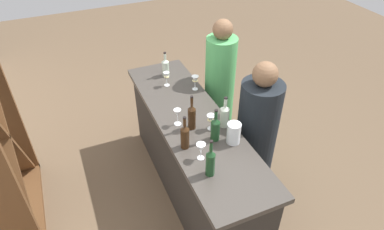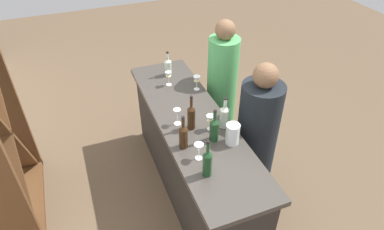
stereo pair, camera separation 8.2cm
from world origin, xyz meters
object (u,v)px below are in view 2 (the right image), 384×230
(wine_bottle_center_amber_brown, at_px, (183,136))
(wine_bottle_far_right_clear_pale, at_px, (168,66))
(wine_bottle_leftmost_olive_green, at_px, (207,162))
(wine_glass_far_left, at_px, (199,149))
(person_left_guest, at_px, (256,139))
(wine_glass_near_right, at_px, (168,76))
(person_center_guest, at_px, (221,94))
(wine_bottle_rightmost_amber_brown, at_px, (191,116))
(wine_glass_far_center, at_px, (177,113))
(wine_glass_near_center, at_px, (210,120))
(wine_bottle_second_right_clear_pale, at_px, (224,116))
(wine_glass_near_left, at_px, (197,80))
(wine_rack, at_px, (0,135))
(water_pitcher, at_px, (233,134))
(wine_bottle_second_left_olive_green, at_px, (214,129))

(wine_bottle_center_amber_brown, xyz_separation_m, wine_bottle_far_right_clear_pale, (1.16, -0.25, -0.01))
(wine_bottle_leftmost_olive_green, bearing_deg, wine_glass_far_left, -1.66)
(person_left_guest, bearing_deg, wine_glass_near_right, -48.50)
(wine_bottle_center_amber_brown, distance_m, person_center_guest, 1.20)
(wine_bottle_rightmost_amber_brown, distance_m, wine_glass_far_center, 0.14)
(wine_bottle_leftmost_olive_green, xyz_separation_m, wine_bottle_far_right_clear_pale, (1.52, -0.19, -0.02))
(person_center_guest, bearing_deg, wine_bottle_rightmost_amber_brown, 25.84)
(wine_bottle_far_right_clear_pale, height_order, wine_glass_near_center, wine_bottle_far_right_clear_pale)
(wine_glass_near_center, bearing_deg, wine_bottle_second_right_clear_pale, -92.85)
(wine_glass_near_left, bearing_deg, wine_bottle_center_amber_brown, 150.96)
(wine_bottle_second_right_clear_pale, relative_size, person_left_guest, 0.20)
(wine_glass_near_left, bearing_deg, person_left_guest, -151.63)
(wine_glass_near_right, bearing_deg, wine_glass_far_center, 168.58)
(wine_glass_near_left, distance_m, wine_glass_far_center, 0.60)
(wine_rack, xyz_separation_m, wine_bottle_second_right_clear_pale, (-0.63, -1.88, 0.14))
(wine_bottle_rightmost_amber_brown, xyz_separation_m, person_left_guest, (-0.10, -0.64, -0.39))
(wine_rack, bearing_deg, wine_glass_far_left, -121.34)
(wine_bottle_far_right_clear_pale, xyz_separation_m, water_pitcher, (-1.26, -0.15, -0.01))
(wine_bottle_second_left_olive_green, distance_m, wine_bottle_center_amber_brown, 0.27)
(wine_bottle_center_amber_brown, bearing_deg, person_left_guest, -82.08)
(wine_glass_near_left, relative_size, water_pitcher, 0.82)
(wine_bottle_second_left_olive_green, xyz_separation_m, wine_bottle_rightmost_amber_brown, (0.22, 0.12, 0.01))
(wine_rack, relative_size, wine_glass_near_right, 11.87)
(wine_bottle_second_right_clear_pale, height_order, wine_glass_near_center, wine_bottle_second_right_clear_pale)
(wine_bottle_rightmost_amber_brown, relative_size, water_pitcher, 1.79)
(wine_rack, bearing_deg, wine_bottle_second_left_olive_green, -113.80)
(wine_bottle_second_left_olive_green, relative_size, wine_bottle_second_right_clear_pale, 1.02)
(wine_glass_far_left, xyz_separation_m, wine_glass_far_center, (0.48, 0.01, 0.01))
(wine_rack, height_order, wine_bottle_center_amber_brown, wine_rack)
(wine_bottle_far_right_clear_pale, distance_m, wine_glass_near_right, 0.21)
(wine_bottle_far_right_clear_pale, xyz_separation_m, wine_glass_far_center, (-0.85, 0.19, 0.01))
(person_left_guest, bearing_deg, wine_rack, -9.75)
(wine_glass_near_center, bearing_deg, wine_bottle_second_left_olive_green, 169.09)
(wine_bottle_second_left_olive_green, relative_size, person_center_guest, 0.19)
(wine_bottle_leftmost_olive_green, xyz_separation_m, wine_glass_near_left, (1.13, -0.37, -0.02))
(wine_glass_near_left, relative_size, wine_glass_near_center, 1.05)
(wine_bottle_leftmost_olive_green, relative_size, wine_bottle_far_right_clear_pale, 1.20)
(wine_rack, bearing_deg, wine_bottle_second_right_clear_pale, -108.41)
(wine_bottle_rightmost_amber_brown, xyz_separation_m, wine_glass_far_center, (0.10, 0.10, -0.01))
(wine_bottle_second_right_clear_pale, bearing_deg, wine_bottle_leftmost_olive_green, 142.34)
(wine_bottle_second_right_clear_pale, relative_size, wine_glass_near_left, 1.95)
(wine_bottle_second_right_clear_pale, distance_m, water_pitcher, 0.23)
(wine_glass_near_left, height_order, wine_glass_near_center, wine_glass_near_left)
(wine_bottle_second_right_clear_pale, bearing_deg, wine_glass_far_left, 129.22)
(wine_bottle_second_right_clear_pale, height_order, wine_glass_near_right, wine_bottle_second_right_clear_pale)
(wine_bottle_leftmost_olive_green, bearing_deg, wine_bottle_center_amber_brown, 9.59)
(wine_bottle_leftmost_olive_green, bearing_deg, wine_bottle_far_right_clear_pale, -7.01)
(wine_bottle_leftmost_olive_green, distance_m, wine_bottle_far_right_clear_pale, 1.53)
(wine_rack, height_order, wine_glass_far_left, wine_rack)
(wine_glass_far_left, distance_m, wine_glass_far_center, 0.48)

